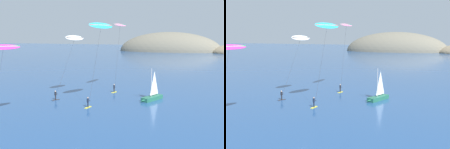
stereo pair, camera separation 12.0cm
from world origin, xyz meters
The scene contains 6 objects.
headland_island centered at (-6.29, 182.07, 0.00)m, with size 119.52×43.15×27.00m.
sailboat_near centered at (-3.39, 32.77, 0.64)m, with size 3.20×5.83×5.70m.
kitesurfer_pink centered at (-11.80, 39.65, 12.47)m, with size 1.38×7.00×13.90m.
kitesurfer_magenta centered at (-18.80, 13.75, 9.04)m, with size 2.69×5.47×10.35m.
kitesurfer_white centered at (-18.04, 31.37, 10.10)m, with size 3.19×8.09×11.50m.
kitesurfer_cyan centered at (-10.67, 27.00, 12.13)m, with size 3.10×6.56×13.58m.
Camera 1 is at (7.55, -15.09, 11.52)m, focal length 45.00 mm.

